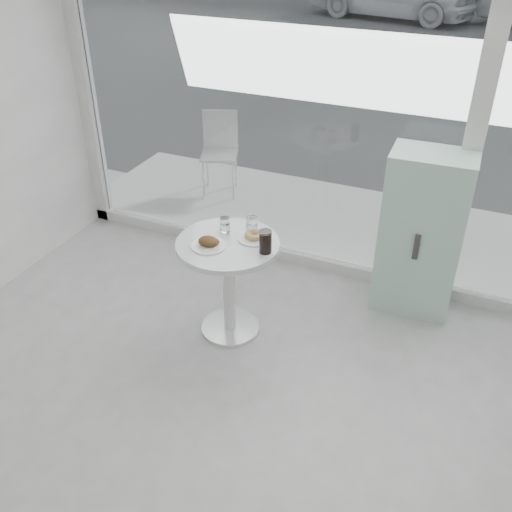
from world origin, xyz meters
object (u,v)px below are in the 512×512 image
at_px(plate_donut, 254,236).
at_px(patio_chair, 220,147).
at_px(water_tumbler_a, 225,226).
at_px(cola_glass, 265,242).
at_px(main_table, 229,269).
at_px(water_tumbler_b, 252,227).
at_px(plate_fritter, 209,243).
at_px(mint_cabinet, 421,234).

bearing_deg(plate_donut, patio_chair, 122.69).
relative_size(water_tumbler_a, cola_glass, 0.69).
bearing_deg(main_table, water_tumbler_b, 57.60).
relative_size(main_table, cola_glass, 4.74).
bearing_deg(main_table, plate_fritter, -131.13).
xyz_separation_m(mint_cabinet, water_tumbler_b, (-1.07, -0.71, 0.19)).
bearing_deg(water_tumbler_a, mint_cabinet, 31.09).
distance_m(patio_chair, water_tumbler_a, 2.21).
bearing_deg(patio_chair, cola_glass, -76.46).
bearing_deg(cola_glass, plate_fritter, -167.02).
bearing_deg(plate_fritter, water_tumbler_a, 87.33).
distance_m(plate_fritter, cola_glass, 0.39).
relative_size(plate_donut, cola_glass, 1.39).
xyz_separation_m(main_table, mint_cabinet, (1.18, 0.88, 0.09)).
distance_m(patio_chair, plate_fritter, 2.41).
distance_m(plate_fritter, water_tumbler_b, 0.34).
relative_size(mint_cabinet, patio_chair, 1.51).
distance_m(main_table, cola_glass, 0.41).
bearing_deg(cola_glass, water_tumbler_b, 134.43).
xyz_separation_m(mint_cabinet, plate_donut, (-1.03, -0.77, 0.15)).
height_order(main_table, water_tumbler_b, water_tumbler_b).
xyz_separation_m(plate_fritter, cola_glass, (0.38, 0.09, 0.05)).
bearing_deg(cola_glass, main_table, 176.90).
height_order(plate_fritter, plate_donut, plate_fritter).
height_order(main_table, plate_donut, plate_donut).
distance_m(main_table, plate_fritter, 0.28).
bearing_deg(patio_chair, mint_cabinet, -47.64).
xyz_separation_m(plate_donut, water_tumbler_a, (-0.23, 0.01, 0.03)).
height_order(mint_cabinet, water_tumbler_b, mint_cabinet).
bearing_deg(mint_cabinet, plate_fritter, -144.30).
bearing_deg(mint_cabinet, main_table, -145.32).
distance_m(main_table, water_tumbler_b, 0.34).
distance_m(main_table, mint_cabinet, 1.47).
relative_size(mint_cabinet, cola_glass, 7.90).
distance_m(mint_cabinet, plate_donut, 1.29).
bearing_deg(water_tumbler_b, plate_fritter, -125.93).
bearing_deg(water_tumbler_b, cola_glass, -45.57).
height_order(water_tumbler_b, cola_glass, cola_glass).
bearing_deg(main_table, cola_glass, -3.10).
xyz_separation_m(water_tumbler_b, cola_glass, (0.18, -0.18, 0.02)).
bearing_deg(plate_fritter, plate_donut, 41.75).
bearing_deg(main_table, water_tumbler_a, 123.02).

